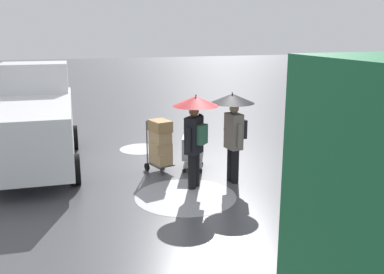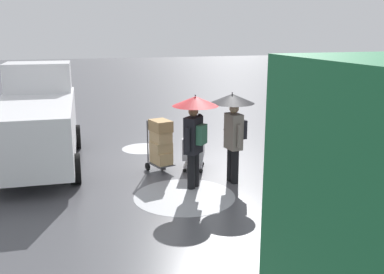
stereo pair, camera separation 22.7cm
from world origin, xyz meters
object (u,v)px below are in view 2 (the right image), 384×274
at_px(hand_dolly_boxes, 161,143).
at_px(pedestrian_pink_side, 233,117).
at_px(shopping_cart_vendor, 194,148).
at_px(pedestrian_black_side, 195,120).
at_px(cargo_van_parked_right, 36,121).

xyz_separation_m(hand_dolly_boxes, pedestrian_pink_side, (-1.47, 1.18, 0.80)).
distance_m(shopping_cart_vendor, hand_dolly_boxes, 0.89).
bearing_deg(pedestrian_black_side, shopping_cart_vendor, -105.95).
bearing_deg(pedestrian_pink_side, shopping_cart_vendor, -62.70).
height_order(hand_dolly_boxes, pedestrian_pink_side, pedestrian_pink_side).
xyz_separation_m(pedestrian_pink_side, pedestrian_black_side, (0.96, 0.10, 0.00)).
xyz_separation_m(cargo_van_parked_right, pedestrian_black_side, (-3.52, 2.95, 0.39)).
distance_m(cargo_van_parked_right, pedestrian_pink_side, 5.33).
height_order(pedestrian_pink_side, pedestrian_black_side, same).
bearing_deg(hand_dolly_boxes, shopping_cart_vendor, 178.98).
bearing_deg(pedestrian_pink_side, cargo_van_parked_right, -32.46).
relative_size(pedestrian_pink_side, pedestrian_black_side, 1.00).
relative_size(cargo_van_parked_right, shopping_cart_vendor, 5.20).
bearing_deg(pedestrian_black_side, hand_dolly_boxes, -68.68).
bearing_deg(pedestrian_pink_side, hand_dolly_boxes, -38.87).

